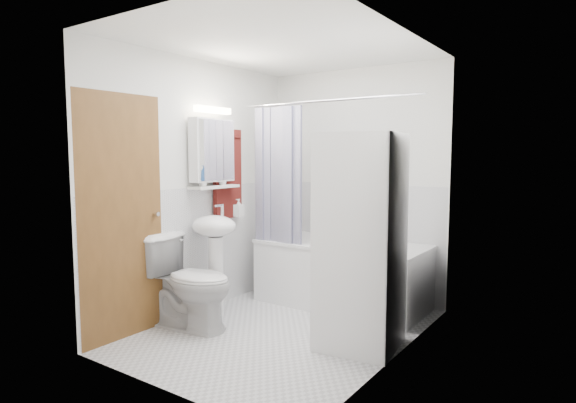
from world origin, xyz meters
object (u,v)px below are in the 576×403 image
Objects in this scene: bathtub at (342,270)px; toilet at (189,282)px; sink at (215,242)px; washer_dryer at (360,241)px.

toilet reaches higher than bathtub.
sink is (-0.82, -0.97, 0.35)m from bathtub.
washer_dryer reaches higher than toilet.
washer_dryer is at bearing 4.95° from sink.
washer_dryer is (0.61, -0.84, 0.49)m from bathtub.
toilet is at bearing -168.07° from washer_dryer.
sink is 1.27× the size of toilet.
washer_dryer is 2.04× the size of toilet.
bathtub is 1.32m from sink.
sink is 0.62× the size of washer_dryer.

